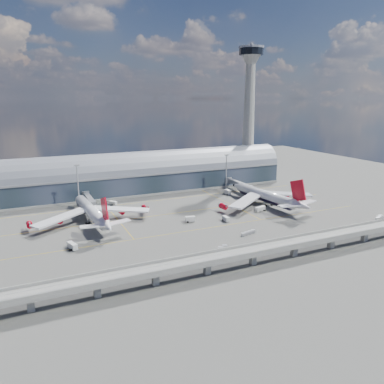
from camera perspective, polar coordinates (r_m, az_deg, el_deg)
name	(u,v)px	position (r m, az deg, el deg)	size (l,w,h in m)	color
ground	(194,223)	(195.48, 0.31, -4.73)	(500.00, 500.00, 0.00)	#474744
taxi_lines	(178,212)	(214.79, -2.16, -3.00)	(200.00, 80.12, 0.01)	gold
terminal	(147,175)	(263.11, -6.80, 2.64)	(200.00, 30.00, 28.00)	#212C37
control_tower	(249,114)	(299.26, 8.68, 11.72)	(19.00, 19.00, 103.00)	gray
guideway	(253,252)	(148.67, 9.31, -8.96)	(220.00, 8.50, 7.20)	gray
floodlight_mast_left	(78,185)	(230.16, -16.98, 1.06)	(3.00, 0.70, 25.70)	gray
floodlight_mast_right	(226,172)	(261.61, 5.25, 3.12)	(3.00, 0.70, 25.70)	gray
airliner_left	(92,212)	(200.77, -14.98, -2.98)	(63.40, 66.62, 20.29)	white
airliner_right	(267,196)	(230.23, 11.31, -0.66)	(64.68, 67.63, 21.45)	white
jet_bridge_left	(89,198)	(231.00, -15.46, -0.95)	(4.40, 28.00, 7.25)	gray
jet_bridge_right	(238,184)	(263.72, 6.98, 1.29)	(4.40, 32.00, 7.25)	gray
service_truck_0	(72,246)	(170.43, -17.78, -7.82)	(4.02, 6.92, 2.72)	silver
service_truck_1	(190,219)	(196.75, -0.30, -4.15)	(5.36, 3.15, 2.93)	silver
service_truck_2	(260,209)	(218.57, 10.33, -2.54)	(7.68, 4.22, 2.68)	silver
service_truck_3	(226,219)	(198.62, 5.19, -4.09)	(2.30, 5.30, 2.53)	silver
service_truck_4	(228,192)	(253.32, 5.45, -0.02)	(2.94, 5.66, 3.24)	silver
service_truck_5	(113,203)	(232.35, -11.98, -1.65)	(4.67, 5.46, 2.54)	silver
cargo_train_0	(223,248)	(162.29, 4.70, -8.47)	(5.36, 3.35, 1.74)	gray
cargo_train_1	(248,233)	(181.02, 8.56, -6.19)	(9.12, 3.75, 1.51)	gray
cargo_train_2	(379,218)	(224.04, 26.60, -3.55)	(8.12, 5.00, 1.82)	gray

